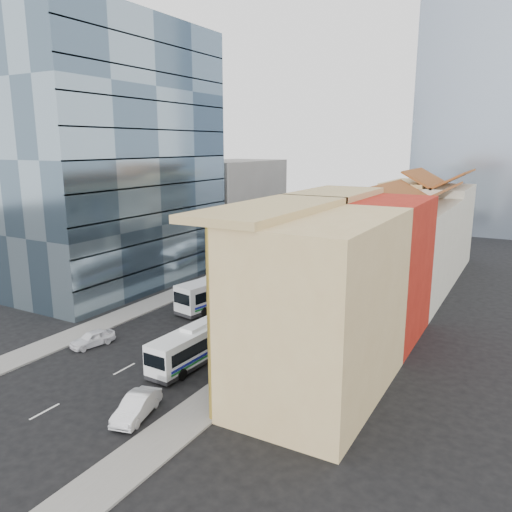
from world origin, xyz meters
The scene contains 15 objects.
ground centered at (0.00, 0.00, 0.00)m, with size 200.00×200.00×0.00m, color black.
sidewalk_right centered at (8.50, 22.00, 0.07)m, with size 3.00×90.00×0.15m, color slate.
sidewalk_left centered at (-8.50, 22.00, 0.07)m, with size 3.00×90.00×0.15m, color slate.
shophouse_tan centered at (14.00, 5.00, 6.00)m, with size 8.00×14.00×12.00m, color #D9BA7D.
shophouse_red centered at (14.00, 17.00, 6.00)m, with size 8.00×10.00×12.00m, color #B02213.
shophouse_cream_near centered at (14.00, 26.50, 5.00)m, with size 8.00×9.00×10.00m, color beige.
shophouse_cream_mid centered at (14.00, 35.50, 5.00)m, with size 8.00×9.00×10.00m, color beige.
shophouse_cream_far centered at (14.00, 46.00, 5.50)m, with size 8.00×12.00×11.00m, color beige.
office_tower centered at (-17.00, 19.00, 15.00)m, with size 12.00×26.00×30.00m, color #425769.
office_block_far centered at (-16.00, 42.00, 7.00)m, with size 10.00×18.00×14.00m, color gray.
bus_left_near centered at (-2.00, 17.15, 1.72)m, with size 2.52×10.75×3.45m, color silver, non-canonical shape.
bus_left_far centered at (-5.46, 30.16, 1.52)m, with size 2.22×9.48×3.04m, color white, non-canonical shape.
bus_right centered at (3.98, 4.82, 1.52)m, with size 2.23×9.50×3.05m, color white, non-canonical shape.
sedan_left centered at (-5.46, 3.02, 0.64)m, with size 1.52×3.76×1.28m, color white.
sedan_right centered at (5.50, -3.60, 0.69)m, with size 1.47×4.20×1.39m, color silver.
Camera 1 is at (25.56, -24.26, 16.41)m, focal length 35.00 mm.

